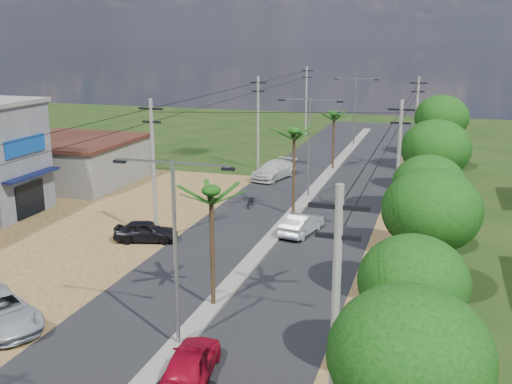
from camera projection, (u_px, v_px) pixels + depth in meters
ground at (179, 347)px, 25.12m from camera, size 160.00×160.00×0.00m
road at (275, 236)px, 38.97m from camera, size 12.00×110.00×0.04m
median at (286, 222)px, 41.73m from camera, size 1.00×90.00×0.18m
dirt_lot_west at (10, 248)px, 36.83m from camera, size 18.00×46.00×0.04m
dirt_shoulder_east at (409, 250)px, 36.53m from camera, size 5.00×90.00×0.03m
low_shed at (73, 161)px, 52.85m from camera, size 10.40×10.40×3.95m
tree_east_a at (410, 356)px, 15.71m from camera, size 4.40×4.40×6.37m
tree_east_b at (413, 282)px, 21.40m from camera, size 4.00×4.00×5.83m
tree_east_c at (432, 210)px, 27.57m from camera, size 4.60×4.60×6.83m
tree_east_d at (429, 186)px, 34.25m from camera, size 4.20×4.20×6.13m
tree_east_e at (436, 149)px, 41.40m from camera, size 4.80×4.80×7.14m
tree_east_f at (432, 146)px, 49.20m from camera, size 3.80×3.80×5.52m
tree_east_g at (442, 118)px, 56.08m from camera, size 5.00×5.00×7.38m
tree_east_h at (439, 114)px, 63.71m from camera, size 4.40×4.40×6.52m
palm_median_near at (211, 196)px, 27.42m from camera, size 2.00×2.00×6.15m
palm_median_mid at (294, 135)px, 42.11m from camera, size 2.00×2.00×6.55m
palm_median_far at (334, 116)px, 57.05m from camera, size 2.00×2.00×5.85m
streetlight_near at (175, 239)px, 23.91m from camera, size 5.10×0.18×8.00m
streetlight_mid at (309, 139)px, 47.01m from camera, size 5.10×0.18×8.00m
streetlight_far at (355, 105)px, 70.11m from camera, size 5.10×0.18×8.00m
utility_pole_w_b at (153, 168)px, 37.02m from camera, size 1.60×0.24×9.00m
utility_pole_w_c at (258, 121)px, 57.35m from camera, size 1.60×0.24×9.00m
utility_pole_w_d at (306, 100)px, 76.75m from camera, size 1.60×0.24×9.00m
utility_pole_e_a at (334, 336)px, 16.22m from camera, size 1.60×0.24×9.00m
utility_pole_e_b at (398, 169)px, 36.54m from camera, size 1.60×0.24×9.00m
utility_pole_e_c at (416, 122)px, 56.87m from camera, size 1.60×0.24×9.00m
car_red_near at (191, 363)px, 22.54m from camera, size 2.27×4.34×1.41m
car_silver_mid at (301, 224)px, 39.20m from camera, size 2.28×4.45×1.40m
car_white_far at (274, 170)px, 54.53m from camera, size 3.60×5.88×1.59m
car_parked_dark at (146, 232)px, 37.80m from camera, size 4.26×2.59×1.36m
moto_rider_west_a at (250, 202)px, 45.49m from camera, size 0.74×1.79×0.92m
moto_rider_west_b at (289, 163)px, 59.09m from camera, size 0.97×1.63×0.95m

